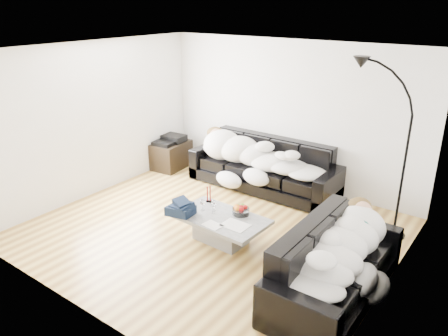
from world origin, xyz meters
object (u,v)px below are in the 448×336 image
Objects in this scene: wine_glass_a at (214,205)px; candle_right at (210,194)px; sleeper_right at (338,247)px; shoes at (295,296)px; wine_glass_c at (213,208)px; candle_left at (207,194)px; floor_lamp at (404,165)px; fruit_bowl at (241,210)px; stereo at (171,139)px; av_cabinet at (171,155)px; sofa_back at (263,165)px; sleeper_back at (262,155)px; sofa_right at (336,263)px; coffee_table at (221,229)px; wine_glass_b at (203,205)px.

candle_right reaches higher than wine_glass_a.
shoes is at bearing 138.48° from sleeper_right.
shoes is (1.62, -0.57, -0.41)m from wine_glass_c.
candle_left is 0.11× the size of floor_lamp.
shoes is (1.28, -0.78, -0.41)m from fruit_bowl.
candle_left is at bearing 176.50° from fruit_bowl.
candle_left is 0.55× the size of stereo.
av_cabinet is at bearing 165.73° from shoes.
sofa_back is 3.14m from sleeper_right.
candle_right is 2.76m from floor_lamp.
wine_glass_c is at bearing -41.60° from stereo.
floor_lamp is at bearing 35.28° from wine_glass_a.
candle_right is (0.09, -1.61, -0.14)m from sleeper_back.
sofa_right is 1.80m from coffee_table.
fruit_bowl is at bearing 164.14° from shoes.
sofa_right is 1.99m from wine_glass_a.
sleeper_back is 8.86× the size of candle_right.
sleeper_back reaches higher than wine_glass_c.
shoes is (-0.31, -0.35, -0.38)m from sofa_right.
wine_glass_b is 0.64× the size of candle_right.
wine_glass_c is (-1.93, 0.22, 0.03)m from sofa_right.
sleeper_right is 1.84m from coffee_table.
sofa_back is at bearing 111.68° from fruit_bowl.
sleeper_back is at bearing 91.91° from candle_left.
sofa_right is 2.70× the size of av_cabinet.
sofa_right reaches higher than wine_glass_b.
floor_lamp is at bearing 93.04° from shoes.
av_cabinet is (-4.32, 1.93, -0.37)m from sleeper_right.
sleeper_right reaches higher than wine_glass_c.
candle_left is (-2.22, 0.47, 0.08)m from sofa_right.
av_cabinet is 4.56m from floor_lamp.
wine_glass_c is at bearing -62.77° from wine_glass_a.
candle_left is at bearing -152.19° from candle_right.
sleeper_back is 9.47× the size of fruit_bowl.
shoes is (1.46, -0.55, -0.14)m from coffee_table.
sofa_right reaches higher than stereo.
fruit_bowl is 0.94× the size of candle_right.
stereo is at bearing 145.83° from candle_right.
wine_glass_b reaches higher than wine_glass_c.
shoes is at bearing -20.58° from coffee_table.
av_cabinet is at bearing 0.00° from stereo.
coffee_table is at bearing -75.19° from sleeper_back.
candle_right is 2.59m from av_cabinet.
candle_right is at bearing 174.38° from fruit_bowl.
wine_glass_a is at bearing -160.58° from floor_lamp.
av_cabinet is at bearing 145.68° from coffee_table.
shoes is at bearing -51.81° from sofa_back.
sofa_back is 1.24× the size of floor_lamp.
sleeper_back is 1.28× the size of sleeper_right.
candle_left is 0.59× the size of shoes.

